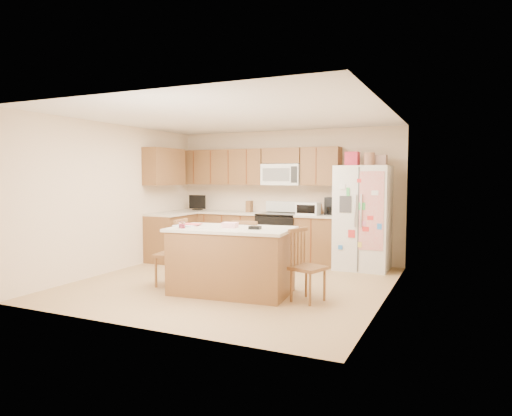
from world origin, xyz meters
The scene contains 9 objects.
ground centered at (0.00, 0.00, 0.00)m, with size 4.50×4.50×0.00m, color #9E7C58.
room_shell centered at (0.00, 0.00, 1.44)m, with size 4.60×4.60×2.52m.
cabinetry centered at (-0.98, 1.79, 0.91)m, with size 3.36×1.56×2.15m.
stove centered at (0.00, 1.94, 0.47)m, with size 0.76×0.65×1.13m.
refrigerator centered at (1.57, 1.87, 0.92)m, with size 0.90×0.79×2.04m.
island centered at (0.25, -0.53, 0.46)m, with size 1.75×1.13×1.00m.
windsor_chair_left centered at (-0.75, -0.51, 0.47)m, with size 0.47×0.49×0.99m.
windsor_chair_back centered at (0.24, 0.03, 0.46)m, with size 0.44×0.42×0.97m.
windsor_chair_right centered at (1.33, -0.49, 0.44)m, with size 0.49×0.50×0.94m.
Camera 1 is at (3.16, -6.06, 1.62)m, focal length 32.00 mm.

